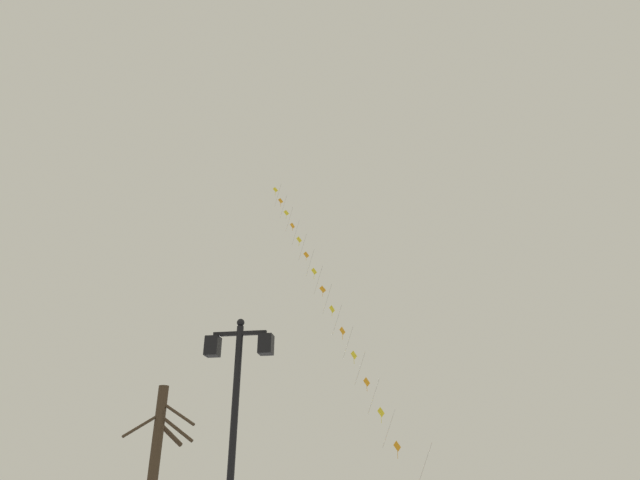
% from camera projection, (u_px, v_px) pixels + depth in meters
% --- Properties ---
extents(twin_lantern_lamp_post, '(1.41, 0.28, 4.98)m').
position_uv_depth(twin_lantern_lamp_post, '(236.00, 395.00, 10.34)').
color(twin_lantern_lamp_post, black).
rests_on(twin_lantern_lamp_post, ground_plane).
extents(kite_train, '(10.04, 12.25, 23.04)m').
position_uv_depth(kite_train, '(324.00, 291.00, 30.83)').
color(kite_train, brown).
rests_on(kite_train, ground_plane).
extents(bare_tree, '(1.75, 1.50, 4.38)m').
position_uv_depth(bare_tree, '(155.00, 465.00, 13.95)').
color(bare_tree, '#423323').
rests_on(bare_tree, ground_plane).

